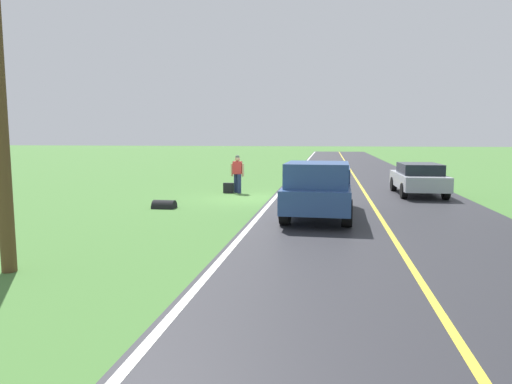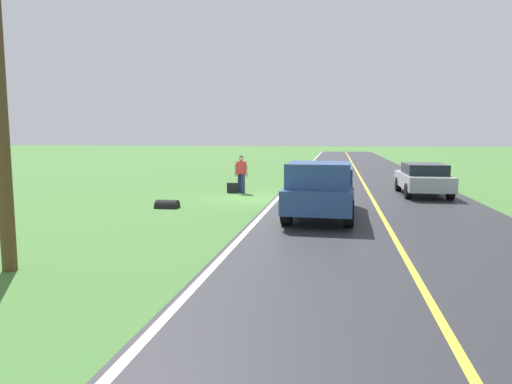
% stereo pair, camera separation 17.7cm
% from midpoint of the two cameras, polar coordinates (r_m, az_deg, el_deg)
% --- Properties ---
extents(ground_plane, '(200.00, 200.00, 0.00)m').
position_cam_midpoint_polar(ground_plane, '(19.56, 0.21, -0.79)').
color(ground_plane, '#427033').
extents(road_surface, '(8.18, 120.00, 0.00)m').
position_cam_midpoint_polar(road_surface, '(19.36, 14.46, -1.09)').
color(road_surface, '#28282D').
rests_on(road_surface, ground).
extents(lane_edge_line, '(0.16, 117.60, 0.00)m').
position_cam_midpoint_polar(lane_edge_line, '(19.43, 2.89, -0.84)').
color(lane_edge_line, silver).
rests_on(lane_edge_line, ground).
extents(lane_centre_line, '(0.14, 117.60, 0.00)m').
position_cam_midpoint_polar(lane_centre_line, '(19.36, 14.46, -1.08)').
color(lane_centre_line, gold).
rests_on(lane_centre_line, ground).
extents(hitchhiker_walking, '(0.62, 0.52, 1.75)m').
position_cam_midpoint_polar(hitchhiker_walking, '(21.38, -1.56, 2.50)').
color(hitchhiker_walking, navy).
rests_on(hitchhiker_walking, ground).
extents(suitcase_carried, '(0.47, 0.22, 0.47)m').
position_cam_midpoint_polar(suitcase_carried, '(21.48, -2.69, 0.51)').
color(suitcase_carried, black).
rests_on(suitcase_carried, ground).
extents(pickup_truck_passing, '(2.22, 5.46, 1.82)m').
position_cam_midpoint_polar(pickup_truck_passing, '(15.05, 8.27, 0.53)').
color(pickup_truck_passing, '#2D4C84').
rests_on(pickup_truck_passing, ground).
extents(sedan_near_oncoming, '(1.99, 4.43, 1.41)m').
position_cam_midpoint_polar(sedan_near_oncoming, '(21.87, 20.01, 1.59)').
color(sedan_near_oncoming, '#B2B7C1').
rests_on(sedan_near_oncoming, ground).
extents(drainage_culvert, '(0.80, 0.60, 0.60)m').
position_cam_midpoint_polar(drainage_culvert, '(17.28, -10.53, -1.93)').
color(drainage_culvert, black).
rests_on(drainage_culvert, ground).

